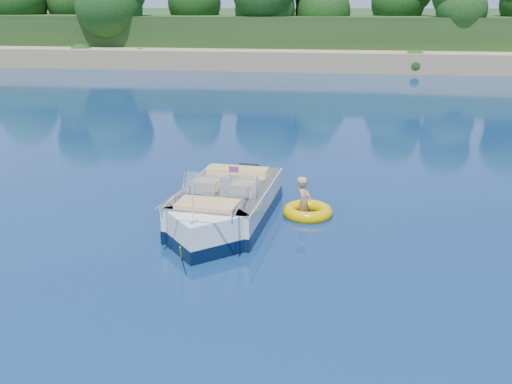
# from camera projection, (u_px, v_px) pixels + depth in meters

# --- Properties ---
(ground) EXTENTS (160.00, 160.00, 0.00)m
(ground) POSITION_uv_depth(u_px,v_px,m) (257.00, 273.00, 11.58)
(ground) COLOR #091640
(ground) RESTS_ON ground
(shoreline) EXTENTS (170.00, 59.00, 6.00)m
(shoreline) POSITION_uv_depth(u_px,v_px,m) (331.00, 37.00, 71.05)
(shoreline) COLOR #998159
(shoreline) RESTS_ON ground
(motorboat) EXTENTS (2.39, 5.83, 1.94)m
(motorboat) POSITION_uv_depth(u_px,v_px,m) (224.00, 209.00, 14.03)
(motorboat) COLOR white
(motorboat) RESTS_ON ground
(tow_tube) EXTENTS (1.50, 1.50, 0.34)m
(tow_tube) POSITION_uv_depth(u_px,v_px,m) (308.00, 212.00, 14.68)
(tow_tube) COLOR #E1AE00
(tow_tube) RESTS_ON ground
(boy) EXTENTS (0.47, 0.82, 1.52)m
(boy) POSITION_uv_depth(u_px,v_px,m) (304.00, 215.00, 14.68)
(boy) COLOR tan
(boy) RESTS_ON ground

